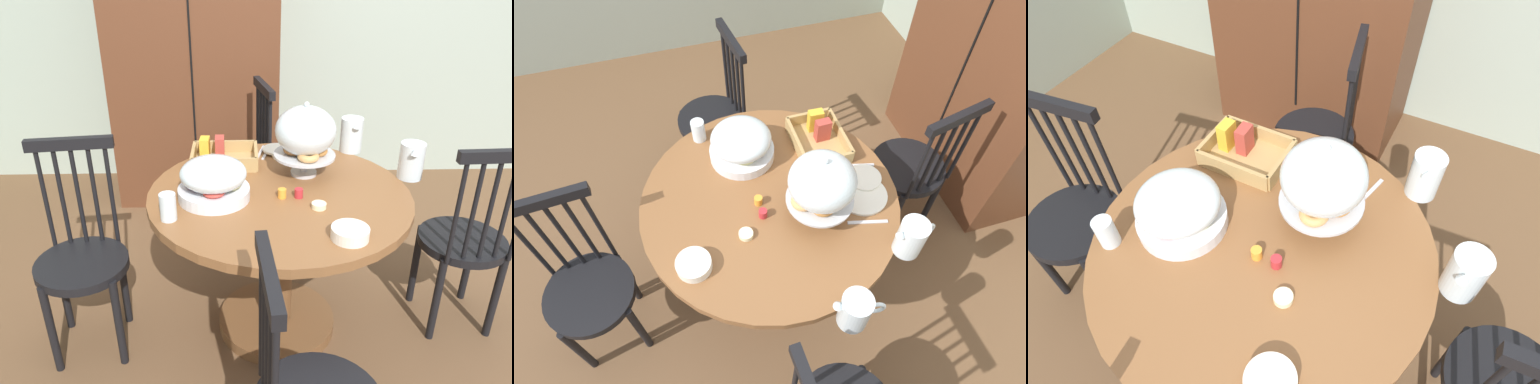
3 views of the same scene
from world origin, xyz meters
TOP-DOWN VIEW (x-y plane):
  - ground_plane at (0.00, 0.00)m, footprint 10.00×10.00m
  - dining_table at (-0.11, 0.00)m, footprint 1.13×1.13m
  - windsor_chair_facing_door at (-0.28, 0.85)m, footprint 0.41×0.41m
  - windsor_chair_far_side at (-0.97, -0.08)m, footprint 0.40×0.40m
  - pastry_stand_with_dome at (0.01, 0.18)m, footprint 0.28×0.28m
  - fruit_platter_covered at (-0.39, -0.05)m, footprint 0.30×0.30m
  - orange_juice_pitcher at (0.49, 0.13)m, footprint 0.11×0.19m
  - milk_pitcher at (0.28, 0.45)m, footprint 0.11×0.19m
  - cereal_basket at (-0.37, 0.32)m, footprint 0.32×0.24m
  - china_plate_large at (-0.01, 0.39)m, footprint 0.22×0.22m
  - china_plate_small at (-0.09, 0.44)m, footprint 0.15×0.15m
  - cereal_bowl at (0.12, -0.38)m, footprint 0.14×0.14m
  - drinking_glass at (-0.56, -0.22)m, footprint 0.06×0.06m
  - butter_dish at (0.04, -0.15)m, footprint 0.06×0.06m
  - jam_jar_strawberry at (-0.04, -0.05)m, footprint 0.04×0.04m
  - jam_jar_apricot at (-0.11, -0.05)m, footprint 0.04×0.04m
  - table_knife at (-0.15, 0.43)m, footprint 0.06×0.17m
  - dinner_fork at (-0.18, 0.43)m, footprint 0.06×0.17m
  - soup_spoon at (0.12, 0.36)m, footprint 0.06×0.17m

SIDE VIEW (x-z plane):
  - ground_plane at x=0.00m, z-range 0.00..0.00m
  - windsor_chair_facing_door at x=-0.28m, z-range -0.03..0.94m
  - windsor_chair_far_side at x=-0.97m, z-range -0.03..0.94m
  - dining_table at x=-0.11m, z-range 0.14..0.88m
  - table_knife at x=-0.15m, z-range 0.74..0.75m
  - dinner_fork at x=-0.18m, z-range 0.74..0.75m
  - soup_spoon at x=0.12m, z-range 0.74..0.75m
  - china_plate_large at x=-0.01m, z-range 0.74..0.75m
  - butter_dish at x=0.04m, z-range 0.74..0.76m
  - china_plate_small at x=-0.09m, z-range 0.75..0.76m
  - jam_jar_strawberry at x=-0.04m, z-range 0.74..0.78m
  - jam_jar_apricot at x=-0.11m, z-range 0.74..0.78m
  - cereal_bowl at x=0.12m, z-range 0.74..0.78m
  - cereal_basket at x=-0.37m, z-range 0.71..0.84m
  - drinking_glass at x=-0.56m, z-range 0.74..0.85m
  - orange_juice_pitcher at x=0.49m, z-range 0.73..0.90m
  - milk_pitcher at x=0.28m, z-range 0.73..0.91m
  - fruit_platter_covered at x=-0.39m, z-range 0.74..0.92m
  - pastry_stand_with_dome at x=0.01m, z-range 0.77..1.11m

